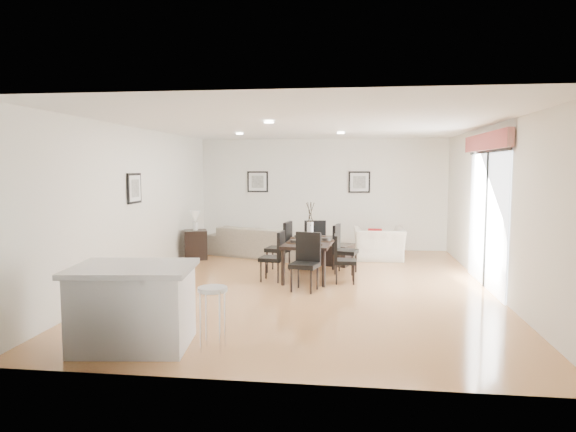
# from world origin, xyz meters

# --- Properties ---
(ground) EXTENTS (8.00, 8.00, 0.00)m
(ground) POSITION_xyz_m (0.00, 0.00, 0.00)
(ground) COLOR tan
(ground) RESTS_ON ground
(wall_back) EXTENTS (6.00, 0.04, 2.70)m
(wall_back) POSITION_xyz_m (0.00, 4.00, 1.35)
(wall_back) COLOR white
(wall_back) RESTS_ON ground
(wall_front) EXTENTS (6.00, 0.04, 2.70)m
(wall_front) POSITION_xyz_m (0.00, -4.00, 1.35)
(wall_front) COLOR white
(wall_front) RESTS_ON ground
(wall_left) EXTENTS (0.04, 8.00, 2.70)m
(wall_left) POSITION_xyz_m (-3.00, 0.00, 1.35)
(wall_left) COLOR white
(wall_left) RESTS_ON ground
(wall_right) EXTENTS (0.04, 8.00, 2.70)m
(wall_right) POSITION_xyz_m (3.00, 0.00, 1.35)
(wall_right) COLOR white
(wall_right) RESTS_ON ground
(ceiling) EXTENTS (6.00, 8.00, 0.02)m
(ceiling) POSITION_xyz_m (0.00, 0.00, 2.70)
(ceiling) COLOR white
(ceiling) RESTS_ON wall_back
(sofa) EXTENTS (2.47, 1.68, 0.67)m
(sofa) POSITION_xyz_m (-1.34, 2.75, 0.34)
(sofa) COLOR #A39984
(sofa) RESTS_ON ground
(armchair) EXTENTS (1.10, 0.97, 0.69)m
(armchair) POSITION_xyz_m (1.33, 2.64, 0.35)
(armchair) COLOR beige
(armchair) RESTS_ON ground
(dining_table) EXTENTS (0.92, 1.67, 0.67)m
(dining_table) POSITION_xyz_m (-0.02, 0.67, 0.60)
(dining_table) COLOR black
(dining_table) RESTS_ON ground
(dining_chair_wnear) EXTENTS (0.44, 0.44, 0.89)m
(dining_chair_wnear) POSITION_xyz_m (-0.59, 0.26, 0.49)
(dining_chair_wnear) COLOR black
(dining_chair_wnear) RESTS_ON ground
(dining_chair_wfar) EXTENTS (0.50, 0.50, 0.97)m
(dining_chair_wfar) POSITION_xyz_m (-0.58, 1.06, 0.54)
(dining_chair_wfar) COLOR black
(dining_chair_wfar) RESTS_ON ground
(dining_chair_enear) EXTENTS (0.39, 0.39, 0.84)m
(dining_chair_enear) POSITION_xyz_m (0.55, 0.27, 0.47)
(dining_chair_enear) COLOR black
(dining_chair_enear) RESTS_ON ground
(dining_chair_efar) EXTENTS (0.50, 0.50, 0.93)m
(dining_chair_efar) POSITION_xyz_m (0.55, 1.09, 0.52)
(dining_chair_efar) COLOR black
(dining_chair_efar) RESTS_ON ground
(dining_chair_head) EXTENTS (0.51, 0.51, 0.94)m
(dining_chair_head) POSITION_xyz_m (0.00, -0.32, 0.53)
(dining_chair_head) COLOR black
(dining_chair_head) RESTS_ON ground
(dining_chair_foot) EXTENTS (0.48, 0.48, 0.95)m
(dining_chair_foot) POSITION_xyz_m (-0.01, 1.67, 0.53)
(dining_chair_foot) COLOR black
(dining_chair_foot) RESTS_ON ground
(vase) EXTENTS (0.86, 1.36, 0.71)m
(vase) POSITION_xyz_m (-0.02, 0.67, 0.94)
(vase) COLOR white
(vase) RESTS_ON dining_table
(coffee_table) EXTENTS (1.19, 0.94, 0.42)m
(coffee_table) POSITION_xyz_m (0.22, 2.06, 0.21)
(coffee_table) COLOR black
(coffee_table) RESTS_ON ground
(side_table) EXTENTS (0.61, 0.61, 0.64)m
(side_table) POSITION_xyz_m (-2.66, 2.21, 0.32)
(side_table) COLOR black
(side_table) RESTS_ON ground
(table_lamp) EXTENTS (0.23, 0.23, 0.43)m
(table_lamp) POSITION_xyz_m (-2.66, 2.21, 0.91)
(table_lamp) COLOR white
(table_lamp) RESTS_ON side_table
(cushion) EXTENTS (0.30, 0.13, 0.29)m
(cushion) POSITION_xyz_m (1.23, 2.54, 0.54)
(cushion) COLOR maroon
(cushion) RESTS_ON armchair
(kitchen_island) EXTENTS (1.43, 1.16, 0.92)m
(kitchen_island) POSITION_xyz_m (-1.68, -3.23, 0.47)
(kitchen_island) COLOR white
(kitchen_island) RESTS_ON ground
(bar_stool) EXTENTS (0.32, 0.32, 0.71)m
(bar_stool) POSITION_xyz_m (-0.77, -3.23, 0.61)
(bar_stool) COLOR silver
(bar_stool) RESTS_ON ground
(framed_print_back_left) EXTENTS (0.52, 0.04, 0.52)m
(framed_print_back_left) POSITION_xyz_m (-1.60, 3.97, 1.65)
(framed_print_back_left) COLOR black
(framed_print_back_left) RESTS_ON wall_back
(framed_print_back_right) EXTENTS (0.52, 0.04, 0.52)m
(framed_print_back_right) POSITION_xyz_m (0.90, 3.97, 1.65)
(framed_print_back_right) COLOR black
(framed_print_back_right) RESTS_ON wall_back
(framed_print_left_wall) EXTENTS (0.04, 0.52, 0.52)m
(framed_print_left_wall) POSITION_xyz_m (-2.97, -0.20, 1.65)
(framed_print_left_wall) COLOR black
(framed_print_left_wall) RESTS_ON wall_left
(sliding_door) EXTENTS (0.12, 2.70, 2.57)m
(sliding_door) POSITION_xyz_m (2.96, 0.30, 1.66)
(sliding_door) COLOR white
(sliding_door) RESTS_ON wall_right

